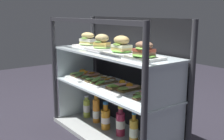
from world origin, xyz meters
TOP-DOWN VIEW (x-y plane):
  - ground_plane at (0.00, 0.00)m, footprint 6.00×6.00m
  - case_base_deck at (0.00, 0.00)m, footprint 1.11×0.42m
  - case_frame at (0.00, 0.10)m, footprint 1.11×0.42m
  - riser_lower_tier at (0.00, 0.00)m, footprint 1.04×0.35m
  - shelf_lower_glass at (0.00, 0.00)m, footprint 1.06×0.36m
  - riser_upper_tier at (0.00, 0.00)m, footprint 1.04×0.35m
  - shelf_upper_glass at (0.00, 0.00)m, footprint 1.06×0.36m
  - plated_roll_sandwich_mid_right at (-0.36, 0.02)m, footprint 0.19×0.19m
  - plated_roll_sandwich_near_left_corner at (-0.12, -0.00)m, footprint 0.17×0.17m
  - plated_roll_sandwich_center at (0.12, -0.01)m, footprint 0.20×0.20m
  - plated_roll_sandwich_near_right_corner at (0.36, -0.04)m, footprint 0.19×0.19m
  - open_sandwich_tray_mid_left at (-0.36, -0.00)m, footprint 0.22×0.27m
  - open_sandwich_tray_right_of_center at (-0.13, 0.01)m, footprint 0.22×0.27m
  - open_sandwich_tray_mid_right at (0.12, 0.01)m, footprint 0.22×0.27m
  - open_sandwich_tray_near_right_corner at (0.35, 0.02)m, footprint 0.22×0.27m
  - juice_bottle_front_left_end at (-0.40, 0.03)m, footprint 0.06×0.06m
  - juice_bottle_back_left at (-0.25, 0.03)m, footprint 0.06×0.06m
  - juice_bottle_front_right_end at (-0.10, 0.01)m, footprint 0.07×0.07m
  - juice_bottle_tucked_behind at (0.06, 0.03)m, footprint 0.07×0.07m
  - juice_bottle_back_center at (0.22, 0.02)m, footprint 0.06×0.06m

SIDE VIEW (x-z plane):
  - ground_plane at x=0.00m, z-range -0.02..0.00m
  - case_base_deck at x=0.00m, z-range 0.00..0.03m
  - juice_bottle_front_left_end at x=-0.40m, z-range 0.02..0.21m
  - juice_bottle_front_right_end at x=-0.10m, z-range 0.01..0.22m
  - juice_bottle_back_center at x=0.22m, z-range 0.01..0.24m
  - juice_bottle_tucked_behind at x=0.06m, z-range 0.01..0.23m
  - juice_bottle_back_left at x=-0.25m, z-range 0.00..0.25m
  - riser_lower_tier at x=0.00m, z-range 0.03..0.37m
  - shelf_lower_glass at x=0.00m, z-range 0.37..0.39m
  - open_sandwich_tray_near_right_corner at x=0.35m, z-range 0.38..0.43m
  - open_sandwich_tray_mid_right at x=0.12m, z-range 0.37..0.44m
  - open_sandwich_tray_right_of_center at x=-0.13m, z-range 0.38..0.44m
  - open_sandwich_tray_mid_left at x=-0.36m, z-range 0.37..0.44m
  - case_frame at x=0.00m, z-range 0.04..0.92m
  - riser_upper_tier at x=0.00m, z-range 0.39..0.63m
  - shelf_upper_glass at x=0.00m, z-range 0.63..0.64m
  - plated_roll_sandwich_near_right_corner at x=0.36m, z-range 0.63..0.73m
  - plated_roll_sandwich_mid_right at x=-0.36m, z-range 0.63..0.74m
  - plated_roll_sandwich_near_left_corner at x=-0.12m, z-range 0.63..0.74m
  - plated_roll_sandwich_center at x=0.12m, z-range 0.63..0.75m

